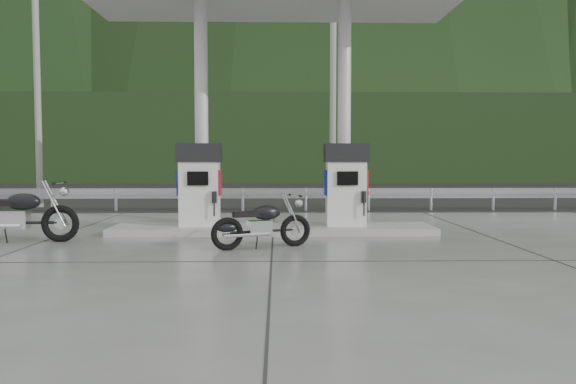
{
  "coord_description": "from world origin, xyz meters",
  "views": [
    {
      "loc": [
        0.09,
        -9.75,
        1.63
      ],
      "look_at": [
        0.3,
        1.0,
        1.0
      ],
      "focal_mm": 35.0,
      "sensor_mm": 36.0,
      "label": 1
    }
  ],
  "objects_px": {
    "gas_pump_left": "(200,185)",
    "motorcycle_left": "(18,216)",
    "gas_pump_right": "(346,185)",
    "motorcycle_right": "(262,225)"
  },
  "relations": [
    {
      "from": "gas_pump_left",
      "to": "motorcycle_left",
      "type": "distance_m",
      "value": 3.63
    },
    {
      "from": "gas_pump_left",
      "to": "gas_pump_right",
      "type": "height_order",
      "value": "same"
    },
    {
      "from": "gas_pump_right",
      "to": "motorcycle_right",
      "type": "relative_size",
      "value": 1.02
    },
    {
      "from": "gas_pump_right",
      "to": "motorcycle_left",
      "type": "xyz_separation_m",
      "value": [
        -6.54,
        -1.33,
        -0.54
      ]
    },
    {
      "from": "motorcycle_left",
      "to": "motorcycle_right",
      "type": "xyz_separation_m",
      "value": [
        4.75,
        -0.81,
        -0.09
      ]
    },
    {
      "from": "gas_pump_left",
      "to": "gas_pump_right",
      "type": "bearing_deg",
      "value": 0.0
    },
    {
      "from": "gas_pump_left",
      "to": "motorcycle_right",
      "type": "bearing_deg",
      "value": -56.61
    },
    {
      "from": "gas_pump_right",
      "to": "motorcycle_left",
      "type": "distance_m",
      "value": 6.69
    },
    {
      "from": "gas_pump_right",
      "to": "motorcycle_left",
      "type": "height_order",
      "value": "gas_pump_right"
    },
    {
      "from": "motorcycle_right",
      "to": "gas_pump_right",
      "type": "bearing_deg",
      "value": 29.65
    }
  ]
}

